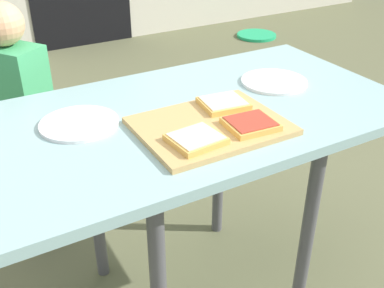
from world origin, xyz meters
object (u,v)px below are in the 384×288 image
(cutting_board, at_px, (210,126))
(pizza_slice_near_right, at_px, (251,124))
(dining_table, at_px, (195,134))
(pizza_slice_far_right, at_px, (223,103))
(garden_hose_coil, at_px, (257,35))
(plate_white_left, at_px, (79,123))
(child_left, at_px, (21,118))
(plate_white_right, at_px, (274,82))
(pizza_slice_near_left, at_px, (196,139))

(cutting_board, bearing_deg, pizza_slice_near_right, -40.58)
(dining_table, distance_m, pizza_slice_near_right, 0.23)
(pizza_slice_far_right, xyz_separation_m, garden_hose_coil, (2.04, 2.52, -0.77))
(cutting_board, relative_size, plate_white_left, 1.79)
(pizza_slice_far_right, bearing_deg, child_left, 125.65)
(pizza_slice_far_right, xyz_separation_m, pizza_slice_near_right, (-0.01, -0.15, 0.00))
(pizza_slice_far_right, distance_m, child_left, 0.85)
(dining_table, height_order, plate_white_left, plate_white_left)
(pizza_slice_near_right, xyz_separation_m, child_left, (-0.47, 0.81, -0.22))
(pizza_slice_near_right, relative_size, plate_white_left, 0.62)
(dining_table, bearing_deg, child_left, 123.54)
(cutting_board, bearing_deg, pizza_slice_far_right, 39.75)
(dining_table, distance_m, pizza_slice_far_right, 0.13)
(plate_white_right, height_order, plate_white_left, same)
(plate_white_left, bearing_deg, pizza_slice_far_right, -17.14)
(pizza_slice_near_right, relative_size, child_left, 0.14)
(cutting_board, relative_size, child_left, 0.39)
(dining_table, relative_size, pizza_slice_far_right, 9.00)
(plate_white_left, bearing_deg, child_left, 98.39)
(pizza_slice_near_right, bearing_deg, garden_hose_coil, 52.44)
(pizza_slice_near_right, distance_m, plate_white_left, 0.47)
(cutting_board, xyz_separation_m, pizza_slice_near_left, (-0.09, -0.07, 0.02))
(garden_hose_coil, bearing_deg, pizza_slice_far_right, -129.01)
(dining_table, bearing_deg, plate_white_right, 8.43)
(dining_table, distance_m, cutting_board, 0.15)
(cutting_board, relative_size, pizza_slice_near_left, 2.84)
(garden_hose_coil, bearing_deg, pizza_slice_near_left, -129.76)
(pizza_slice_near_right, height_order, child_left, child_left)
(garden_hose_coil, bearing_deg, plate_white_left, -135.46)
(cutting_board, bearing_deg, child_left, 117.59)
(plate_white_right, bearing_deg, cutting_board, -154.21)
(pizza_slice_near_left, bearing_deg, child_left, 110.38)
(plate_white_right, relative_size, plate_white_left, 1.00)
(dining_table, bearing_deg, plate_white_left, 167.17)
(plate_white_right, xyz_separation_m, child_left, (-0.74, 0.57, -0.20))
(pizza_slice_near_left, distance_m, garden_hose_coil, 3.56)
(pizza_slice_near_right, distance_m, garden_hose_coil, 3.45)
(plate_white_left, xyz_separation_m, garden_hose_coil, (2.44, 2.40, -0.75))
(cutting_board, bearing_deg, garden_hose_coil, 50.60)
(cutting_board, xyz_separation_m, child_left, (-0.39, 0.74, -0.20))
(garden_hose_coil, bearing_deg, child_left, -143.56)
(plate_white_right, bearing_deg, plate_white_left, 177.77)
(plate_white_left, bearing_deg, plate_white_right, -2.23)
(cutting_board, height_order, child_left, child_left)
(child_left, bearing_deg, pizza_slice_far_right, -54.35)
(cutting_board, xyz_separation_m, plate_white_right, (0.35, 0.17, -0.00))
(cutting_board, height_order, plate_white_left, cutting_board)
(cutting_board, distance_m, plate_white_right, 0.39)
(child_left, bearing_deg, pizza_slice_near_right, -59.94)
(child_left, bearing_deg, plate_white_right, -37.45)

